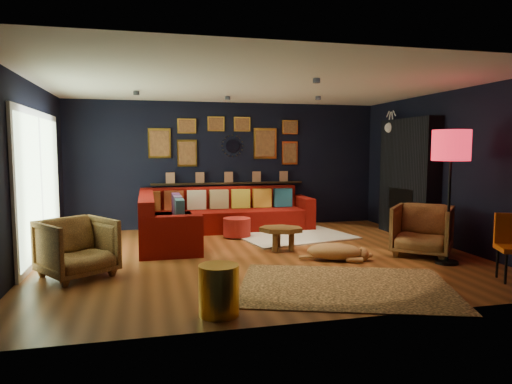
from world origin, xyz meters
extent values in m
plane|color=brown|center=(0.00, 0.00, 0.00)|extent=(6.50, 6.50, 0.00)
plane|color=black|center=(0.00, 2.75, 1.30)|extent=(6.50, 0.00, 6.50)
plane|color=black|center=(0.00, -2.75, 1.30)|extent=(6.50, 0.00, 6.50)
plane|color=black|center=(-3.25, 0.00, 1.30)|extent=(0.00, 5.50, 5.50)
plane|color=black|center=(3.25, 0.00, 1.30)|extent=(0.00, 5.50, 5.50)
plane|color=white|center=(0.00, 0.00, 2.60)|extent=(6.50, 6.50, 0.00)
cube|color=#6D0D07|center=(-0.20, 2.25, 0.21)|extent=(3.20, 0.95, 0.42)
cube|color=#6D0D07|center=(-0.20, 2.60, 0.63)|extent=(3.20, 0.24, 0.46)
cube|color=#6D0D07|center=(1.50, 2.25, 0.32)|extent=(0.22, 0.95, 0.64)
cube|color=#6D0D07|center=(-1.32, 1.15, 0.21)|extent=(0.95, 2.20, 0.42)
cube|color=#6D0D07|center=(-1.68, 1.15, 0.63)|extent=(0.24, 2.20, 0.46)
cube|color=#6D0D07|center=(-1.32, 0.15, 0.32)|extent=(0.95, 0.22, 0.64)
cube|color=brown|center=(-1.60, 2.40, 0.62)|extent=(0.38, 0.14, 0.38)
cube|color=maroon|center=(-1.15, 2.40, 0.62)|extent=(0.38, 0.14, 0.38)
cube|color=beige|center=(-0.70, 2.40, 0.62)|extent=(0.38, 0.14, 0.38)
cube|color=tan|center=(-0.25, 2.40, 0.62)|extent=(0.38, 0.14, 0.38)
cube|color=gold|center=(0.20, 2.40, 0.62)|extent=(0.38, 0.14, 0.38)
cube|color=#C28C29|center=(0.65, 2.40, 0.62)|extent=(0.38, 0.14, 0.38)
cube|color=#1C5672|center=(1.10, 2.40, 0.62)|extent=(0.38, 0.14, 0.38)
cube|color=#492352|center=(-1.15, 1.85, 0.62)|extent=(0.14, 0.38, 0.38)
cube|color=#3F3356|center=(-1.15, 1.35, 0.62)|extent=(0.14, 0.38, 0.38)
cube|color=#244955|center=(-1.15, 0.85, 0.62)|extent=(0.14, 0.38, 0.38)
cube|color=black|center=(0.00, 2.68, 0.92)|extent=(3.20, 0.12, 0.04)
cube|color=gold|center=(-1.40, 2.72, 1.75)|extent=(0.45, 0.03, 0.60)
cube|color=#A86A36|center=(-1.40, 2.70, 1.75)|extent=(0.38, 0.01, 0.51)
cube|color=gold|center=(-0.85, 2.72, 1.55)|extent=(0.40, 0.03, 0.55)
cube|color=#A86A36|center=(-0.85, 2.70, 1.55)|extent=(0.34, 0.01, 0.47)
cube|color=gold|center=(-0.85, 2.72, 2.10)|extent=(0.38, 0.03, 0.30)
cube|color=#A86A36|center=(-0.85, 2.70, 2.10)|extent=(0.32, 0.01, 0.25)
cube|color=gold|center=(0.80, 2.72, 1.75)|extent=(0.50, 0.03, 0.65)
cube|color=#A86A36|center=(0.80, 2.70, 1.75)|extent=(0.42, 0.01, 0.55)
cube|color=gold|center=(1.35, 2.72, 1.55)|extent=(0.35, 0.03, 0.50)
cube|color=#A86A36|center=(1.35, 2.70, 1.55)|extent=(0.30, 0.01, 0.42)
cube|color=gold|center=(1.35, 2.72, 2.10)|extent=(0.35, 0.03, 0.30)
cube|color=#A86A36|center=(1.35, 2.70, 2.10)|extent=(0.30, 0.01, 0.25)
cube|color=gold|center=(-0.25, 2.72, 2.15)|extent=(0.35, 0.03, 0.30)
cube|color=#A86A36|center=(-0.25, 2.70, 2.15)|extent=(0.30, 0.01, 0.25)
cube|color=gold|center=(0.30, 2.72, 2.15)|extent=(0.35, 0.03, 0.30)
cube|color=#A86A36|center=(0.30, 2.70, 2.15)|extent=(0.30, 0.01, 0.25)
cylinder|color=silver|center=(0.10, 2.72, 1.70)|extent=(0.28, 0.03, 0.28)
cone|color=gold|center=(0.32, 2.72, 1.70)|extent=(0.03, 0.16, 0.03)
cone|color=gold|center=(0.30, 2.72, 1.78)|extent=(0.04, 0.16, 0.04)
cone|color=gold|center=(0.26, 2.72, 1.86)|extent=(0.04, 0.16, 0.04)
cone|color=gold|center=(0.18, 2.72, 1.90)|extent=(0.04, 0.16, 0.04)
cone|color=gold|center=(0.10, 2.72, 1.92)|extent=(0.03, 0.16, 0.03)
cone|color=gold|center=(0.02, 2.72, 1.90)|extent=(0.04, 0.16, 0.04)
cone|color=gold|center=(-0.06, 2.72, 1.86)|extent=(0.04, 0.16, 0.04)
cone|color=gold|center=(-0.10, 2.72, 1.78)|extent=(0.04, 0.16, 0.04)
cone|color=gold|center=(-0.12, 2.72, 1.70)|extent=(0.03, 0.16, 0.03)
cone|color=gold|center=(-0.10, 2.72, 1.62)|extent=(0.04, 0.16, 0.04)
cone|color=gold|center=(-0.06, 2.72, 1.54)|extent=(0.04, 0.16, 0.04)
cone|color=gold|center=(0.02, 2.72, 1.50)|extent=(0.04, 0.16, 0.04)
cone|color=gold|center=(0.10, 2.72, 1.48)|extent=(0.03, 0.16, 0.03)
cone|color=gold|center=(0.18, 2.72, 1.50)|extent=(0.04, 0.16, 0.04)
cone|color=gold|center=(0.26, 2.72, 1.54)|extent=(0.04, 0.16, 0.04)
cone|color=gold|center=(0.30, 2.72, 1.62)|extent=(0.04, 0.16, 0.04)
cube|color=black|center=(3.10, 0.90, 1.10)|extent=(0.30, 1.60, 2.20)
cube|color=black|center=(3.04, 0.90, 0.45)|extent=(0.20, 0.80, 0.90)
cone|color=white|center=(3.19, 1.40, 2.05)|extent=(0.35, 0.28, 0.28)
sphere|color=white|center=(2.97, 1.40, 2.05)|extent=(0.20, 0.20, 0.20)
cylinder|color=white|center=(2.99, 1.34, 2.22)|extent=(0.02, 0.10, 0.28)
cylinder|color=white|center=(2.99, 1.46, 2.22)|extent=(0.02, 0.10, 0.28)
cube|color=white|center=(-3.22, 0.60, 1.10)|extent=(0.04, 2.80, 2.20)
cube|color=#C8EEB6|center=(-3.20, 0.60, 1.10)|extent=(0.01, 2.60, 2.00)
cube|color=white|center=(-3.19, 0.60, 1.10)|extent=(0.02, 0.06, 2.00)
cylinder|color=black|center=(-1.80, 1.20, 2.56)|extent=(0.10, 0.10, 0.06)
cylinder|color=black|center=(-0.20, 1.60, 2.56)|extent=(0.10, 0.10, 0.06)
cylinder|color=black|center=(1.40, 1.20, 2.56)|extent=(0.10, 0.10, 0.06)
cylinder|color=black|center=(0.60, -0.80, 2.56)|extent=(0.10, 0.10, 0.06)
cube|color=white|center=(1.00, 1.30, 0.01)|extent=(2.28, 1.86, 0.03)
cube|color=tan|center=(0.61, -1.80, 0.01)|extent=(2.93, 2.50, 0.01)
cylinder|color=brown|center=(0.29, 0.10, 0.17)|extent=(0.09, 0.09, 0.29)
cylinder|color=brown|center=(0.55, 0.10, 0.17)|extent=(0.09, 0.09, 0.29)
cylinder|color=brown|center=(0.42, 0.42, 0.17)|extent=(0.09, 0.09, 0.29)
cylinder|color=#A2201B|center=(-0.05, 1.50, 0.19)|extent=(0.51, 0.51, 0.33)
imported|color=#C8833F|center=(-2.55, -0.60, 0.42)|extent=(1.09, 1.08, 0.83)
imported|color=#C8833F|center=(2.45, -0.57, 0.43)|extent=(1.14, 1.14, 0.86)
cylinder|color=gold|center=(-0.99, -2.35, 0.25)|extent=(0.40, 0.40, 0.50)
cylinder|color=black|center=(2.56, -2.15, 0.21)|extent=(0.03, 0.03, 0.41)
cylinder|color=black|center=(2.67, -1.88, 0.21)|extent=(0.03, 0.03, 0.41)
cube|color=orange|center=(2.81, -1.92, 0.64)|extent=(0.38, 0.20, 0.39)
cylinder|color=black|center=(2.50, -1.11, 0.02)|extent=(0.32, 0.32, 0.04)
cylinder|color=black|center=(2.50, -1.11, 0.81)|extent=(0.04, 0.04, 1.53)
cylinder|color=red|center=(2.50, -1.11, 1.69)|extent=(0.52, 0.52, 0.43)
camera|label=1|loc=(-1.66, -6.71, 1.65)|focal=32.00mm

